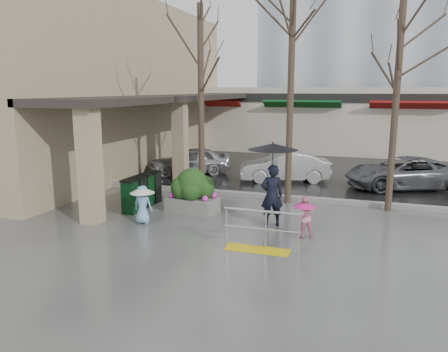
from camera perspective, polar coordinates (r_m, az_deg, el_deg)
The scene contains 20 objects.
ground at distance 12.37m, azimuth -0.18°, elevation -7.08°, with size 120.00×120.00×0.00m, color #51514F.
street_asphalt at distance 33.58m, azimuth 11.72°, elevation 4.39°, with size 120.00×36.00×0.01m, color black.
curb at distance 16.05m, azimuth 4.31°, elevation -2.52°, with size 120.00×0.30×0.15m, color gray.
near_building at distance 22.97m, azimuth -15.72°, elevation 11.13°, with size 6.00×18.00×8.00m, color tan.
canopy_slab at distance 20.95m, azimuth -5.89°, elevation 10.48°, with size 2.80×18.00×0.25m, color #2D2823.
pillar_front at distance 13.25m, azimuth -17.13°, elevation 1.45°, with size 0.55×0.55×3.50m, color tan.
pillar_back at distance 18.87m, azimuth -5.74°, elevation 4.69°, with size 0.55×0.55×3.50m, color tan.
storefront_row at distance 29.22m, azimuth 14.89°, elevation 7.21°, with size 34.00×6.74×4.00m.
handrail at distance 10.81m, azimuth 4.72°, elevation -7.77°, with size 1.90×0.50×1.03m.
tree_west at distance 15.85m, azimuth -3.08°, elevation 15.56°, with size 3.20×3.20×6.80m.
tree_midwest at distance 15.02m, azimuth 8.86°, elevation 16.26°, with size 3.20×3.20×7.00m.
tree_mideast at distance 14.80m, azimuth 21.92°, elevation 14.22°, with size 3.20×3.20×6.50m.
woman at distance 12.49m, azimuth 6.33°, elevation 0.12°, with size 1.43×1.43×2.45m.
child_pink at distance 11.83m, azimuth 10.41°, elevation -4.93°, with size 0.67×0.62×1.12m.
child_blue at distance 13.02m, azimuth -10.58°, elevation -3.13°, with size 0.73×0.73×1.14m.
planter at distance 14.05m, azimuth -4.16°, elevation -1.96°, with size 1.75×1.07×1.44m.
news_boxes at distance 14.81m, azimuth -10.62°, elevation -1.98°, with size 0.50×1.98×1.10m.
car_a at distance 20.34m, azimuth -4.51°, elevation 2.00°, with size 1.49×3.70×1.26m, color #ABABAF.
car_b at distance 18.89m, azimuth 7.92°, elevation 1.22°, with size 1.33×3.82×1.26m, color silver.
car_c at distance 18.73m, azimuth 22.44°, elevation 0.37°, with size 2.09×4.53×1.26m, color slate.
Camera 1 is at (3.69, -11.15, 3.90)m, focal length 35.00 mm.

